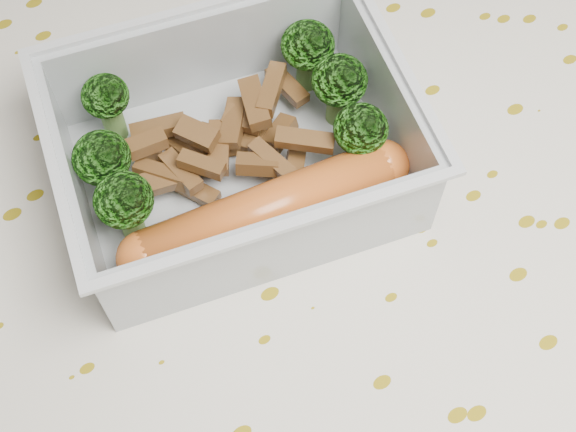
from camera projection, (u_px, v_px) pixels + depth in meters
dining_table at (292, 289)px, 0.48m from camera, size 1.40×0.90×0.75m
tablecloth at (292, 252)px, 0.44m from camera, size 1.46×0.96×0.19m
lunch_container at (237, 155)px, 0.40m from camera, size 0.19×0.16×0.06m
broccoli_florets at (231, 120)px, 0.39m from camera, size 0.15×0.11×0.04m
meat_pile at (223, 142)px, 0.40m from camera, size 0.10×0.08×0.03m
sausage at (267, 211)px, 0.38m from camera, size 0.15×0.04×0.03m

